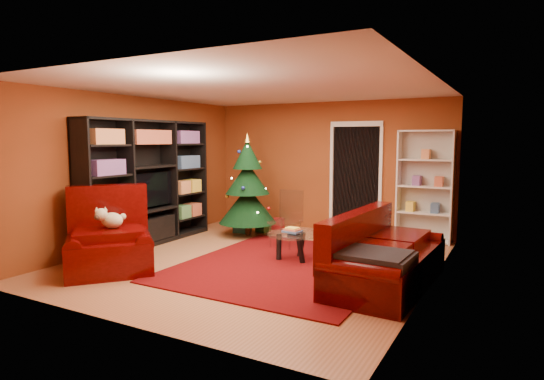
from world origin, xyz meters
The scene contains 18 objects.
floor centered at (0.00, 0.00, -0.03)m, with size 5.00×5.50×0.05m, color #995D3A.
ceiling centered at (0.00, 0.00, 2.62)m, with size 5.00×5.50×0.05m, color silver.
wall_back centered at (0.00, 2.77, 1.30)m, with size 5.00×0.05×2.60m, color brown.
wall_left centered at (-2.52, 0.00, 1.30)m, with size 0.05×5.50×2.60m, color brown.
wall_right centered at (2.52, 0.00, 1.30)m, with size 0.05×5.50×2.60m, color brown.
doorway centered at (0.60, 2.73, 1.05)m, with size 1.06×0.60×2.16m, color black, non-canonical shape.
rug centered at (0.52, -0.09, 0.01)m, with size 2.86×3.34×0.02m, color #560607.
media_unit centered at (-2.27, 0.03, 1.09)m, with size 0.44×2.85×2.18m, color black, non-canonical shape.
christmas_tree centered at (-1.14, 1.51, 0.96)m, with size 1.11×1.11×1.98m, color black, non-canonical shape.
gift_box_teal centered at (-1.38, 1.68, 0.14)m, with size 0.29×0.29×0.29m, color #1F6F71.
gift_box_green centered at (-1.04, 1.94, 0.12)m, with size 0.23×0.23×0.23m, color #1D5F21.
gift_box_red centered at (-0.91, 2.30, 0.11)m, with size 0.23×0.23×0.23m, color maroon.
white_bookshelf centered at (1.95, 2.57, 1.01)m, with size 0.96×0.34×2.07m, color white, non-canonical shape.
armchair centered at (-1.57, -1.50, 0.48)m, with size 1.22×1.22×0.96m, color #360202, non-canonical shape.
dog centered at (-1.57, -1.42, 0.71)m, with size 0.40×0.30×0.31m, color beige, non-canonical shape.
sofa centered at (2.02, -0.25, 0.47)m, with size 2.19×0.98×0.94m, color #360202, non-canonical shape.
coffee_table centered at (0.46, 0.25, 0.22)m, with size 0.83×0.83×0.52m, color gray, non-canonical shape.
acrylic_chair centered at (-0.04, 0.94, 0.44)m, with size 0.45×0.49×0.89m, color #66605B, non-canonical shape.
Camera 1 is at (3.44, -5.88, 1.84)m, focal length 30.00 mm.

